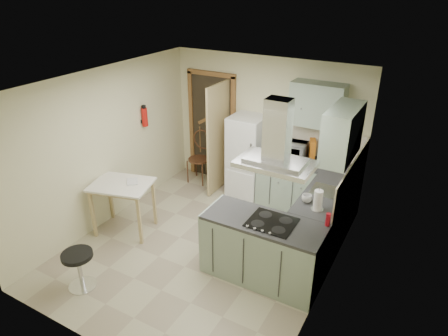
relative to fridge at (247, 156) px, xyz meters
The scene contains 28 objects.
floor 1.96m from the fridge, 83.66° to the right, with size 4.20×4.20×0.00m, color tan.
ceiling 2.52m from the fridge, 83.66° to the right, with size 4.20×4.20×0.00m, color silver.
back_wall 0.62m from the fridge, 56.31° to the left, with size 3.60×3.60×0.00m, color beige.
left_wall 2.46m from the fridge, 131.63° to the right, with size 4.20×4.20×0.00m, color beige.
right_wall 2.74m from the fridge, 41.99° to the right, with size 4.20×4.20×0.00m, color beige.
doorway 0.99m from the fridge, 163.30° to the left, with size 1.10×0.12×2.10m, color brown.
fridge is the anchor object (origin of this frame).
counter_back 0.91m from the fridge, ahead, with size 1.08×0.60×0.90m, color #9EB2A0.
counter_right 1.85m from the fridge, 21.66° to the right, with size 0.60×1.95×0.90m, color #9EB2A0.
splashback 1.26m from the fridge, 13.94° to the left, with size 1.68×0.02×0.50m, color beige.
wall_cabinet_back 1.60m from the fridge, ahead, with size 0.85×0.35×0.70m, color #9EB2A0.
wall_cabinet_right 2.33m from the fridge, 27.50° to the right, with size 0.35×0.90×0.70m, color #9EB2A0.
peninsula 2.35m from the fridge, 58.26° to the right, with size 1.55×0.65×0.90m, color #9EB2A0.
hob 2.39m from the fridge, 56.21° to the right, with size 0.58×0.50×0.01m, color black.
extractor_hood 2.57m from the fridge, 56.21° to the right, with size 0.90×0.55×0.10m, color silver.
sink 1.91m from the fridge, 26.57° to the right, with size 0.45×0.40×0.01m, color silver.
fire_extinguisher 1.93m from the fridge, 149.70° to the right, with size 0.10×0.10×0.32m, color #B2140F.
drop_leaf_table 2.35m from the fridge, 119.02° to the right, with size 0.90×0.67×0.84m, color tan.
bentwood_chair 1.07m from the fridge, behind, with size 0.41×0.41×0.93m, color #492B18.
stool 3.43m from the fridge, 102.87° to the right, with size 0.40×0.40×0.53m, color black.
microwave 0.86m from the fridge, ahead, with size 0.54×0.36×0.30m, color black.
kettle 1.38m from the fridge, ahead, with size 0.14×0.14×0.20m, color silver.
cereal_box 1.19m from the fridge, ahead, with size 0.09×0.23×0.34m, color #CA6717.
soap_bottle 1.93m from the fridge, 13.00° to the right, with size 0.09×0.09×0.20m, color #9F9FAA.
paper_towel 2.24m from the fridge, 38.97° to the right, with size 0.12×0.12×0.29m, color white.
cup 2.01m from the fridge, 39.65° to the right, with size 0.14×0.14×0.11m, color silver.
red_bottle 2.60m from the fridge, 41.03° to the right, with size 0.06×0.06×0.17m, color #AE0E1C.
book 2.25m from the fridge, 118.69° to the right, with size 0.16×0.22×0.10m, color brown.
Camera 1 is at (2.67, -4.14, 3.70)m, focal length 32.00 mm.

